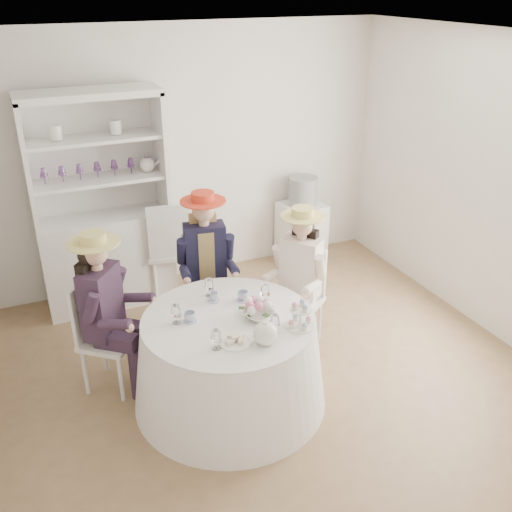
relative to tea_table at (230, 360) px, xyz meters
name	(u,v)px	position (x,y,z in m)	size (l,w,h in m)	color
ground	(261,369)	(0.38, 0.25, -0.38)	(4.50, 4.50, 0.00)	brown
ceiling	(262,39)	(0.38, 0.25, 2.32)	(4.50, 4.50, 0.00)	white
wall_back	(183,158)	(0.38, 2.25, 0.97)	(4.50, 4.50, 0.00)	silver
wall_front	(434,375)	(0.38, -1.75, 0.97)	(4.50, 4.50, 0.00)	silver
wall_right	(486,187)	(2.63, 0.25, 0.97)	(4.50, 4.50, 0.00)	silver
tea_table	(230,360)	(0.00, 0.00, 0.00)	(1.52, 1.52, 0.76)	white
hutch	(105,233)	(-0.55, 1.97, 0.39)	(1.29, 0.50, 2.17)	silver
side_table	(301,233)	(1.70, 2.00, -0.02)	(0.46, 0.46, 0.72)	silver
hatbox	(303,191)	(1.70, 2.00, 0.50)	(0.32, 0.32, 0.32)	black
guest_left	(105,304)	(-0.82, 0.55, 0.40)	(0.59, 0.57, 1.38)	silver
guest_mid	(206,258)	(0.16, 0.98, 0.42)	(0.53, 0.56, 1.41)	silver
guest_right	(299,271)	(0.86, 0.49, 0.38)	(0.57, 0.55, 1.33)	silver
spare_chair	(169,248)	(0.04, 1.77, 0.20)	(0.52, 0.52, 1.08)	silver
teacup_a	(190,318)	(-0.28, 0.08, 0.42)	(0.09, 0.09, 0.07)	white
teacup_b	(214,297)	(-0.01, 0.29, 0.41)	(0.07, 0.07, 0.07)	white
teacup_c	(243,296)	(0.21, 0.21, 0.42)	(0.09, 0.09, 0.07)	white
flower_bowl	(258,316)	(0.20, -0.09, 0.41)	(0.22, 0.22, 0.06)	white
flower_arrangement	(256,305)	(0.21, -0.04, 0.47)	(0.19, 0.19, 0.07)	pink
table_teapot	(266,333)	(0.12, -0.40, 0.46)	(0.25, 0.17, 0.18)	white
sandwich_plate	(235,341)	(-0.07, -0.31, 0.40)	(0.24, 0.24, 0.05)	white
cupcake_stand	(300,318)	(0.44, -0.31, 0.46)	(0.21, 0.21, 0.20)	white
stemware_set	(228,310)	(0.00, 0.00, 0.46)	(0.82, 0.79, 0.15)	white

